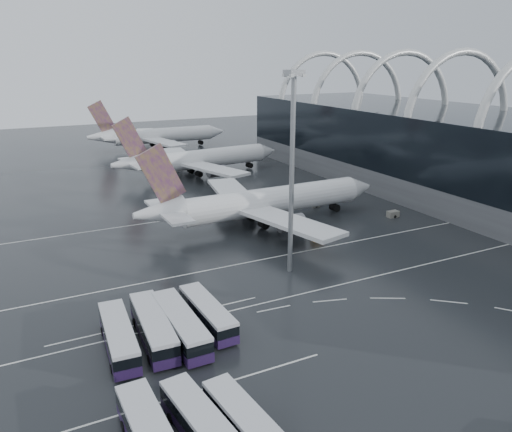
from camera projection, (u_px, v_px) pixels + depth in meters
name	position (u px, v px, depth m)	size (l,w,h in m)	color
ground	(314.00, 284.00, 75.35)	(420.00, 420.00, 0.00)	black
terminal	(493.00, 156.00, 115.36)	(42.00, 160.00, 34.90)	slate
lane_marking_near	(322.00, 289.00, 73.65)	(120.00, 0.25, 0.01)	silver
lane_marking_mid	(276.00, 257.00, 85.56)	(120.00, 0.25, 0.01)	silver
lane_marking_far	(214.00, 213.00, 109.37)	(120.00, 0.25, 0.01)	silver
bus_bay_line_south	(204.00, 389.00, 51.44)	(28.00, 0.25, 0.01)	silver
bus_bay_line_north	(159.00, 320.00, 65.05)	(28.00, 0.25, 0.01)	silver
airliner_main	(261.00, 203.00, 100.85)	(54.11, 47.58, 18.37)	white
airliner_gate_b	(197.00, 160.00, 143.55)	(52.00, 46.55, 18.04)	white
airliner_gate_c	(157.00, 136.00, 185.94)	(51.69, 47.90, 18.49)	white
bus_row_near_a	(119.00, 336.00, 57.84)	(3.86, 13.40, 3.26)	#201239
bus_row_near_b	(153.00, 327.00, 59.70)	(3.95, 13.98, 3.40)	#201239
bus_row_near_c	(180.00, 324.00, 60.21)	(3.41, 14.03, 3.45)	#201239
bus_row_near_d	(207.00, 313.00, 63.30)	(3.33, 12.81, 3.14)	#201239
bus_row_far_b	(203.00, 427.00, 43.78)	(4.25, 12.90, 3.12)	#201239
bus_row_far_c	(249.00, 427.00, 43.78)	(4.02, 12.71, 3.08)	#201239
floodlight_mast	(292.00, 150.00, 74.11)	(2.38, 2.38, 31.02)	gray
gse_cart_belly_b	(315.00, 205.00, 114.00)	(1.94, 1.15, 1.06)	slate
gse_cart_belly_c	(317.00, 237.00, 93.21)	(2.30, 1.36, 1.25)	orange
gse_cart_belly_d	(393.00, 214.00, 106.69)	(2.48, 1.46, 1.35)	slate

